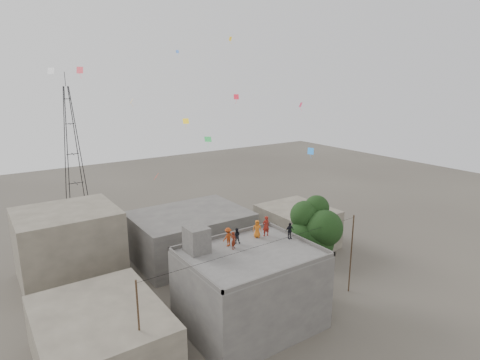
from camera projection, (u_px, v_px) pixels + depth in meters
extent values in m
plane|color=#423C36|center=(250.00, 324.00, 32.07)|extent=(140.00, 140.00, 0.00)
cube|color=#4B4846|center=(250.00, 290.00, 31.33)|extent=(10.00, 8.00, 6.00)
cube|color=#5C5957|center=(250.00, 254.00, 30.58)|extent=(10.00, 8.00, 0.10)
cube|color=#4B4846|center=(223.00, 235.00, 33.67)|extent=(10.00, 0.15, 0.30)
cube|color=#4B4846|center=(284.00, 271.00, 27.39)|extent=(10.00, 0.15, 0.30)
cube|color=#4B4846|center=(298.00, 238.00, 33.22)|extent=(0.15, 8.00, 0.30)
cube|color=#4B4846|center=(193.00, 268.00, 27.84)|extent=(0.15, 8.00, 0.30)
cube|color=#4B4846|center=(197.00, 239.00, 30.66)|extent=(1.60, 1.80, 2.00)
cube|color=#5E564A|center=(101.00, 338.00, 27.17)|extent=(8.00, 10.00, 4.00)
cube|color=#4B4846|center=(190.00, 235.00, 43.76)|extent=(12.00, 9.00, 5.00)
cube|color=#5E564A|center=(69.00, 245.00, 38.56)|extent=(9.00, 8.00, 7.00)
cube|color=#5E564A|center=(297.00, 226.00, 47.18)|extent=(7.00, 8.00, 4.40)
cylinder|color=black|center=(312.00, 275.00, 35.91)|extent=(0.44, 0.44, 4.00)
cylinder|color=black|center=(313.00, 257.00, 35.68)|extent=(0.64, 0.91, 2.14)
sphere|color=black|center=(313.00, 241.00, 35.12)|extent=(3.60, 3.60, 3.60)
sphere|color=black|center=(320.00, 229.00, 35.77)|extent=(3.00, 3.00, 3.00)
sphere|color=black|center=(302.00, 237.00, 34.93)|extent=(2.80, 2.80, 2.80)
sphere|color=black|center=(324.00, 228.00, 34.36)|extent=(3.20, 3.20, 3.20)
sphere|color=black|center=(305.00, 215.00, 35.14)|extent=(2.60, 2.60, 2.60)
sphere|color=black|center=(317.00, 208.00, 35.35)|extent=(2.20, 2.20, 2.20)
cylinder|color=black|center=(140.00, 334.00, 24.77)|extent=(0.12, 0.12, 7.40)
cylinder|color=black|center=(351.00, 254.00, 36.09)|extent=(0.12, 0.12, 7.40)
cylinder|color=black|center=(266.00, 244.00, 29.57)|extent=(20.00, 0.52, 0.02)
cylinder|color=black|center=(67.00, 149.00, 58.56)|extent=(1.27, 1.27, 18.01)
cylinder|color=black|center=(79.00, 148.00, 59.49)|extent=(1.27, 1.27, 18.01)
cylinder|color=black|center=(77.00, 147.00, 60.85)|extent=(1.27, 1.27, 18.01)
cylinder|color=black|center=(65.00, 148.00, 59.92)|extent=(1.27, 1.27, 18.01)
cube|color=black|center=(76.00, 183.00, 61.03)|extent=(2.36, 0.08, 0.08)
cube|color=black|center=(76.00, 183.00, 61.03)|extent=(0.08, 2.36, 0.08)
cube|color=black|center=(73.00, 154.00, 59.93)|extent=(1.81, 0.08, 0.08)
cube|color=black|center=(73.00, 154.00, 59.93)|extent=(0.08, 1.81, 0.08)
cube|color=black|center=(70.00, 124.00, 58.82)|extent=(1.26, 0.08, 0.08)
cube|color=black|center=(70.00, 124.00, 58.82)|extent=(0.08, 1.26, 0.08)
cube|color=black|center=(67.00, 99.00, 57.93)|extent=(0.82, 0.08, 0.08)
cube|color=black|center=(67.00, 99.00, 57.93)|extent=(0.08, 0.82, 0.08)
cylinder|color=black|center=(65.00, 79.00, 57.25)|extent=(0.08, 0.08, 2.00)
imported|color=maroon|center=(266.00, 226.00, 33.78)|extent=(0.69, 0.49, 1.76)
imported|color=#CC6217|center=(257.00, 229.00, 33.50)|extent=(0.88, 0.78, 1.51)
imported|color=black|center=(237.00, 236.00, 32.32)|extent=(0.79, 0.75, 1.29)
imported|color=black|center=(290.00, 231.00, 33.22)|extent=(0.84, 0.38, 1.41)
imported|color=#9C3811|center=(228.00, 237.00, 31.76)|extent=(1.07, 0.73, 1.53)
imported|color=#621E0F|center=(234.00, 240.00, 31.24)|extent=(0.62, 0.58, 1.42)
plane|color=red|center=(156.00, 171.00, 32.24)|extent=(0.35, 0.58, 0.51)
plane|color=red|center=(236.00, 97.00, 34.26)|extent=(0.36, 0.40, 0.44)
plane|color=orange|center=(132.00, 101.00, 34.87)|extent=(0.32, 0.46, 0.37)
plane|color=#277DDF|center=(311.00, 151.00, 35.69)|extent=(0.23, 0.56, 0.59)
plane|color=silver|center=(51.00, 71.00, 31.13)|extent=(0.50, 0.43, 0.48)
plane|color=gold|center=(230.00, 39.00, 40.87)|extent=(0.41, 0.23, 0.40)
plane|color=#37D060|center=(208.00, 139.00, 33.24)|extent=(0.63, 0.61, 0.48)
plane|color=#D7325A|center=(301.00, 105.00, 38.51)|extent=(0.50, 0.32, 0.44)
plane|color=yellow|center=(186.00, 121.00, 27.26)|extent=(0.45, 0.33, 0.34)
plane|color=#4F86EF|center=(177.00, 52.00, 43.12)|extent=(0.31, 0.32, 0.31)
plane|color=#FF505F|center=(80.00, 70.00, 24.97)|extent=(0.43, 0.18, 0.40)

